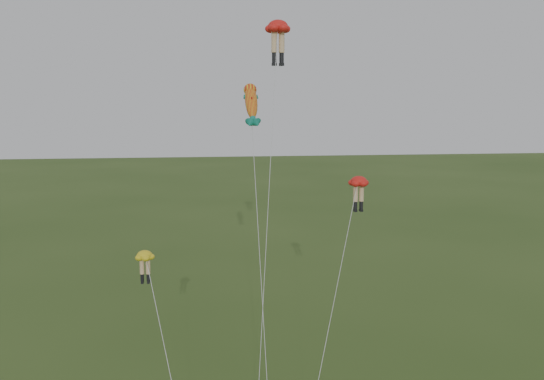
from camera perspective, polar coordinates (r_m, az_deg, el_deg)
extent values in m
ellipsoid|color=red|center=(38.82, 0.56, 15.15)|extent=(2.03, 2.03, 0.82)
cylinder|color=#E2B886|center=(38.62, 0.21, 13.74)|extent=(0.36, 0.36, 1.25)
cylinder|color=black|center=(38.55, 0.21, 12.35)|extent=(0.28, 0.28, 0.63)
cube|color=black|center=(38.52, 0.21, 11.75)|extent=(0.30, 0.41, 0.18)
cylinder|color=#E2B886|center=(38.82, 0.91, 13.71)|extent=(0.36, 0.36, 1.25)
cylinder|color=black|center=(38.75, 0.91, 12.33)|extent=(0.28, 0.28, 0.63)
cube|color=black|center=(38.72, 0.91, 11.73)|extent=(0.30, 0.41, 0.18)
cylinder|color=silver|center=(34.67, -0.36, -1.45)|extent=(2.30, 8.69, 21.76)
ellipsoid|color=red|center=(36.21, 8.17, 0.83)|extent=(1.46, 1.46, 0.63)
cylinder|color=#E2B886|center=(36.24, 7.87, -0.34)|extent=(0.28, 0.28, 0.96)
cylinder|color=black|center=(36.35, 7.85, -1.45)|extent=(0.22, 0.22, 0.48)
cube|color=black|center=(36.41, 7.84, -1.93)|extent=(0.20, 0.30, 0.14)
cylinder|color=#E2B886|center=(36.40, 8.42, -0.31)|extent=(0.28, 0.28, 0.96)
cylinder|color=black|center=(36.52, 8.39, -1.42)|extent=(0.22, 0.22, 0.48)
cube|color=black|center=(36.57, 8.38, -1.90)|extent=(0.20, 0.30, 0.14)
cylinder|color=silver|center=(33.95, 5.96, -9.88)|extent=(4.22, 6.57, 12.41)
ellipsoid|color=yellow|center=(31.69, -11.91, -6.03)|extent=(1.07, 1.07, 0.51)
cylinder|color=#E2B886|center=(31.86, -12.15, -7.06)|extent=(0.23, 0.23, 0.77)
cylinder|color=black|center=(32.02, -12.12, -8.07)|extent=(0.18, 0.18, 0.39)
cube|color=black|center=(32.10, -12.10, -8.49)|extent=(0.14, 0.23, 0.11)
cylinder|color=#E2B886|center=(31.82, -11.59, -7.07)|extent=(0.23, 0.23, 0.77)
cylinder|color=black|center=(31.98, -11.56, -8.07)|extent=(0.18, 0.18, 0.39)
cube|color=black|center=(32.05, -11.55, -8.50)|extent=(0.14, 0.23, 0.11)
cylinder|color=silver|center=(30.58, -9.89, -15.24)|extent=(2.27, 5.26, 9.29)
ellipsoid|color=gold|center=(39.42, -1.97, 8.39)|extent=(0.91, 2.74, 2.82)
sphere|color=gold|center=(39.42, -1.97, 8.39)|extent=(0.91, 1.28, 1.27)
cone|color=#137C6A|center=(39.42, -1.97, 8.39)|extent=(0.71, 1.21, 1.20)
cone|color=#137C6A|center=(39.42, -1.97, 8.39)|extent=(0.71, 1.21, 1.20)
cone|color=#137C6A|center=(39.42, -1.97, 8.39)|extent=(0.40, 0.68, 0.67)
cone|color=#137C6A|center=(39.42, -1.97, 8.39)|extent=(0.40, 0.68, 0.67)
cone|color=#B31612|center=(39.42, -1.97, 8.39)|extent=(0.44, 0.67, 0.66)
cylinder|color=silver|center=(35.07, -1.18, -5.49)|extent=(0.12, 10.90, 16.80)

